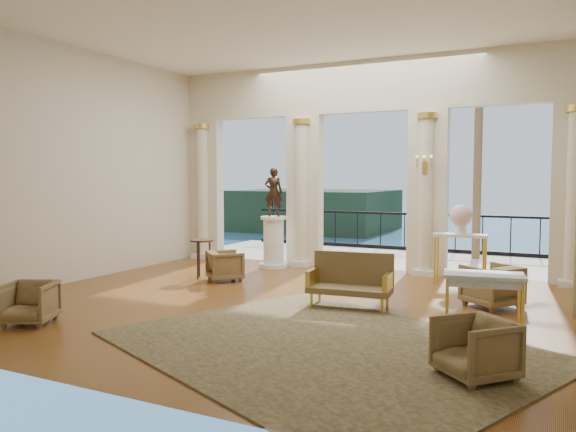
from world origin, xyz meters
The scene contains 21 objects.
floor centered at (0.00, 0.00, 0.00)m, with size 9.00×9.00×0.00m, color #512E0D.
room_walls centered at (0.00, -1.12, 2.88)m, with size 9.00×9.00×9.00m.
arcade centered at (0.00, 3.82, 2.58)m, with size 9.00×0.56×4.50m.
terrace centered at (0.00, 5.80, -0.05)m, with size 10.00×3.60×0.10m, color #ADA191.
balustrade centered at (0.00, 7.40, 0.41)m, with size 9.00×0.06×1.03m.
palm_tree centered at (2.00, 6.60, 4.09)m, with size 2.00×2.00×4.50m.
headland centered at (-30.00, 70.00, -3.00)m, with size 22.00×18.00×6.00m, color black.
sea centered at (0.00, 60.00, -6.00)m, with size 160.00×160.00×0.00m, color #255D8A.
wall_sconce centered at (1.40, 3.51, 2.23)m, with size 0.30×0.11×0.33m.
rug centered at (1.44, -1.80, 0.01)m, with size 4.78×3.72×0.02m, color #2F321A.
armchair_a centered at (-2.59, -2.61, 0.32)m, with size 0.63×0.59×0.64m, color #4B3820.
armchair_b centered at (3.19, -2.09, 0.34)m, with size 0.66×0.61×0.68m, color #4B3820.
armchair_c centered at (2.97, 1.26, 0.37)m, with size 0.71×0.67×0.73m, color #4B3820.
armchair_d centered at (-1.94, 1.31, 0.32)m, with size 0.63×0.59×0.64m, color #4B3820.
settee centered at (1.01, 0.31, 0.42)m, with size 1.32×0.66×0.84m.
game_table centered at (3.00, 0.07, 0.64)m, with size 1.12×0.74×0.72m.
pedestal centered at (-1.85, 3.17, 0.55)m, with size 0.62×0.62×1.14m.
statue centered at (-1.85, 3.17, 1.68)m, with size 0.39×0.26×1.08m, color black.
console_table centered at (2.20, 3.05, 0.78)m, with size 1.01×0.44×0.94m.
urn centered at (2.20, 3.05, 1.26)m, with size 0.42×0.42×0.55m.
side_table centered at (-2.51, 1.36, 0.66)m, with size 0.47×0.47×0.77m.
Camera 1 is at (3.95, -7.82, 2.02)m, focal length 35.00 mm.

